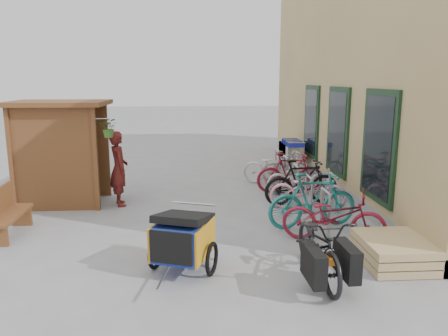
{
  "coord_description": "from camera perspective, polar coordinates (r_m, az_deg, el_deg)",
  "views": [
    {
      "loc": [
        -0.12,
        -7.71,
        2.89
      ],
      "look_at": [
        0.5,
        1.5,
        1.0
      ],
      "focal_mm": 35.0,
      "sensor_mm": 36.0,
      "label": 1
    }
  ],
  "objects": [
    {
      "name": "kiosk",
      "position": [
        10.74,
        -20.95,
        3.65
      ],
      "size": [
        2.49,
        1.65,
        2.4
      ],
      "color": "brown",
      "rests_on": "ground"
    },
    {
      "name": "bike_2",
      "position": [
        9.99,
        10.96,
        -2.77
      ],
      "size": [
        1.81,
        0.9,
        0.91
      ],
      "primitive_type": "imported",
      "rotation": [
        0.0,
        0.0,
        1.39
      ],
      "color": "pink",
      "rests_on": "ground"
    },
    {
      "name": "bike_5",
      "position": [
        11.37,
        8.61,
        -0.59
      ],
      "size": [
        1.75,
        0.56,
        1.04
      ],
      "primitive_type": "imported",
      "rotation": [
        0.0,
        0.0,
        1.61
      ],
      "color": "maroon",
      "rests_on": "ground"
    },
    {
      "name": "bike_4",
      "position": [
        11.22,
        9.75,
        -1.28
      ],
      "size": [
        1.65,
        0.64,
        0.86
      ],
      "primitive_type": "imported",
      "rotation": [
        0.0,
        0.0,
        1.53
      ],
      "color": "silver",
      "rests_on": "ground"
    },
    {
      "name": "cargo_bike",
      "position": [
        6.59,
        12.41,
        -9.97
      ],
      "size": [
        0.73,
        1.94,
        1.01
      ],
      "rotation": [
        0.0,
        0.0,
        0.03
      ],
      "color": "black",
      "rests_on": "ground"
    },
    {
      "name": "child_trailer",
      "position": [
        6.71,
        -5.4,
        -8.96
      ],
      "size": [
        1.09,
        1.68,
        0.98
      ],
      "rotation": [
        0.0,
        0.0,
        -0.34
      ],
      "color": "navy",
      "rests_on": "ground"
    },
    {
      "name": "person_kiosk",
      "position": [
        10.31,
        -13.58,
        -0.07
      ],
      "size": [
        0.6,
        0.73,
        1.73
      ],
      "primitive_type": "imported",
      "rotation": [
        0.0,
        0.0,
        1.9
      ],
      "color": "maroon",
      "rests_on": "ground"
    },
    {
      "name": "bike_1",
      "position": [
        8.76,
        11.53,
        -4.13
      ],
      "size": [
        1.91,
        0.84,
        1.11
      ],
      "primitive_type": "imported",
      "rotation": [
        0.0,
        0.0,
        1.75
      ],
      "color": "teal",
      "rests_on": "ground"
    },
    {
      "name": "bike_6",
      "position": [
        12.2,
        6.73,
        0.08
      ],
      "size": [
        1.93,
        1.17,
        0.96
      ],
      "primitive_type": "imported",
      "rotation": [
        0.0,
        0.0,
        1.25
      ],
      "color": "#B6B5B1",
      "rests_on": "ground"
    },
    {
      "name": "bike_7",
      "position": [
        12.59,
        8.13,
        0.27
      ],
      "size": [
        1.56,
        0.79,
        0.9
      ],
      "primitive_type": "imported",
      "rotation": [
        0.0,
        0.0,
        1.83
      ],
      "color": "#B6B5B1",
      "rests_on": "ground"
    },
    {
      "name": "bike_3",
      "position": [
        10.29,
        10.1,
        -1.83
      ],
      "size": [
        1.84,
        0.74,
        1.08
      ],
      "primitive_type": "imported",
      "rotation": [
        0.0,
        0.0,
        1.71
      ],
      "color": "black",
      "rests_on": "ground"
    },
    {
      "name": "bike_0",
      "position": [
        8.08,
        14.13,
        -6.14
      ],
      "size": [
        1.94,
        1.21,
        0.96
      ],
      "primitive_type": "imported",
      "rotation": [
        0.0,
        0.0,
        1.23
      ],
      "color": "maroon",
      "rests_on": "ground"
    },
    {
      "name": "bench",
      "position": [
        9.12,
        -26.72,
        -5.16
      ],
      "size": [
        0.47,
        1.43,
        0.9
      ],
      "rotation": [
        0.0,
        0.0,
        0.03
      ],
      "color": "brown",
      "rests_on": "ground"
    },
    {
      "name": "building",
      "position": [
        13.9,
        25.24,
        12.98
      ],
      "size": [
        6.07,
        13.0,
        7.0
      ],
      "color": "tan",
      "rests_on": "ground"
    },
    {
      "name": "bike_rack",
      "position": [
        10.67,
        9.37,
        -1.45
      ],
      "size": [
        0.05,
        5.35,
        0.86
      ],
      "color": "#A5A8AD",
      "rests_on": "ground"
    },
    {
      "name": "pallet_stack",
      "position": [
        7.53,
        21.26,
        -10.09
      ],
      "size": [
        1.0,
        1.2,
        0.4
      ],
      "color": "tan",
      "rests_on": "ground"
    },
    {
      "name": "ground",
      "position": [
        8.24,
        -2.8,
        -8.98
      ],
      "size": [
        80.0,
        80.0,
        0.0
      ],
      "primitive_type": "plane",
      "color": "#959597"
    },
    {
      "name": "shopping_carts",
      "position": [
        14.53,
        8.6,
        2.26
      ],
      "size": [
        0.55,
        1.85,
        0.99
      ],
      "color": "silver",
      "rests_on": "ground"
    }
  ]
}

